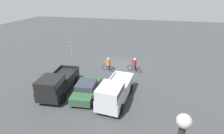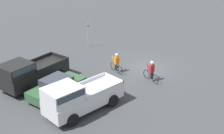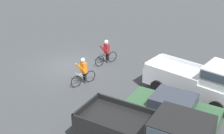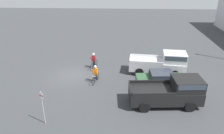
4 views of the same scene
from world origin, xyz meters
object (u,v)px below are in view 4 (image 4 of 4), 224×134
sedan_0 (161,79)px  cyclist_1 (94,60)px  pickup_truck_1 (171,91)px  pickup_truck_0 (162,63)px  fire_lane_sign (43,104)px  cyclist_0 (95,74)px

sedan_0 → cyclist_1: size_ratio=2.49×
sedan_0 → pickup_truck_1: pickup_truck_1 is taller
pickup_truck_0 → fire_lane_sign: 12.39m
pickup_truck_0 → sedan_0: 2.84m
cyclist_0 → cyclist_1: (-3.12, -0.54, 0.03)m
cyclist_0 → cyclist_1: cyclist_1 is taller
cyclist_1 → fire_lane_sign: bearing=-13.6°
sedan_0 → pickup_truck_1: (2.77, 0.30, 0.43)m
pickup_truck_1 → cyclist_1: 9.37m
pickup_truck_1 → sedan_0: bearing=-173.8°
sedan_0 → cyclist_1: (-3.72, -6.46, 0.16)m
cyclist_0 → cyclist_1: size_ratio=0.95×
fire_lane_sign → pickup_truck_0: bearing=131.9°
pickup_truck_1 → fire_lane_sign: size_ratio=2.20×
sedan_0 → cyclist_0: cyclist_0 is taller
pickup_truck_1 → fire_lane_sign: fire_lane_sign is taller
sedan_0 → pickup_truck_1: 2.82m
pickup_truck_0 → cyclist_0: pickup_truck_0 is taller
sedan_0 → cyclist_0: (-0.60, -5.91, 0.13)m
sedan_0 → cyclist_1: 7.45m
pickup_truck_0 → pickup_truck_1: 5.52m
cyclist_1 → cyclist_0: bearing=9.9°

